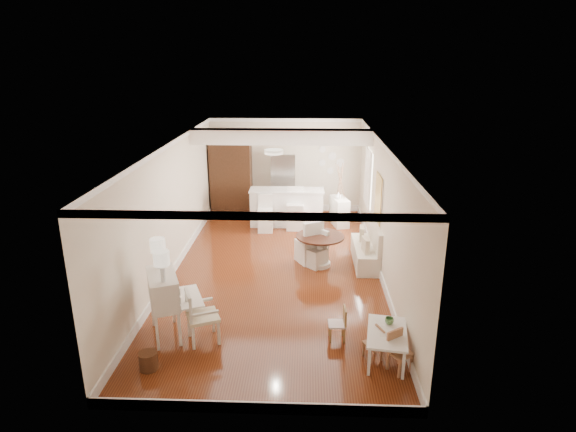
# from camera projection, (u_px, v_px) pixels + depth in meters

# --- Properties ---
(room) EXTENTS (9.00, 9.04, 2.82)m
(room) POSITION_uv_depth(u_px,v_px,m) (279.00, 180.00, 10.31)
(room) COLOR maroon
(room) RESTS_ON ground
(secretary_bureau) EXTENTS (1.16, 1.17, 1.13)m
(secretary_bureau) POSITION_uv_depth(u_px,v_px,m) (164.00, 305.00, 7.98)
(secretary_bureau) COLOR white
(secretary_bureau) RESTS_ON ground
(gustavian_armchair) EXTENTS (0.70, 0.70, 0.93)m
(gustavian_armchair) POSITION_uv_depth(u_px,v_px,m) (203.00, 315.00, 7.87)
(gustavian_armchair) COLOR silver
(gustavian_armchair) RESTS_ON ground
(wicker_basket) EXTENTS (0.32, 0.32, 0.28)m
(wicker_basket) POSITION_uv_depth(u_px,v_px,m) (148.00, 361.00, 7.23)
(wicker_basket) COLOR #502D19
(wicker_basket) RESTS_ON ground
(kids_table) EXTENTS (0.73, 1.06, 0.49)m
(kids_table) POSITION_uv_depth(u_px,v_px,m) (386.00, 346.00, 7.43)
(kids_table) COLOR silver
(kids_table) RESTS_ON ground
(kids_chair_a) EXTENTS (0.34, 0.34, 0.53)m
(kids_chair_a) POSITION_uv_depth(u_px,v_px,m) (373.00, 344.00, 7.44)
(kids_chair_a) COLOR #A6714B
(kids_chair_a) RESTS_ON ground
(kids_chair_b) EXTENTS (0.30, 0.30, 0.60)m
(kids_chair_b) POSITION_uv_depth(u_px,v_px,m) (337.00, 323.00, 7.95)
(kids_chair_b) COLOR olive
(kids_chair_b) RESTS_ON ground
(kids_chair_c) EXTENTS (0.43, 0.43, 0.64)m
(kids_chair_c) POSITION_uv_depth(u_px,v_px,m) (400.00, 352.00, 7.13)
(kids_chair_c) COLOR #B77A53
(kids_chair_c) RESTS_ON ground
(banquette) EXTENTS (0.52, 1.60, 0.98)m
(banquette) POSITION_uv_depth(u_px,v_px,m) (365.00, 243.00, 10.87)
(banquette) COLOR silver
(banquette) RESTS_ON ground
(dining_table) EXTENTS (1.36, 1.36, 0.73)m
(dining_table) POSITION_uv_depth(u_px,v_px,m) (320.00, 251.00, 10.76)
(dining_table) COLOR #462216
(dining_table) RESTS_ON ground
(slip_chair_near) EXTENTS (0.57, 0.57, 0.84)m
(slip_chair_near) POSITION_uv_depth(u_px,v_px,m) (316.00, 249.00, 10.74)
(slip_chair_near) COLOR white
(slip_chair_near) RESTS_ON ground
(slip_chair_far) EXTENTS (0.67, 0.68, 1.02)m
(slip_chair_far) POSITION_uv_depth(u_px,v_px,m) (309.00, 241.00, 10.95)
(slip_chair_far) COLOR white
(slip_chair_far) RESTS_ON ground
(breakfast_counter) EXTENTS (2.05, 0.65, 1.03)m
(breakfast_counter) POSITION_uv_depth(u_px,v_px,m) (287.00, 207.00, 13.40)
(breakfast_counter) COLOR white
(breakfast_counter) RESTS_ON ground
(bar_stool_left) EXTENTS (0.42, 0.42, 0.99)m
(bar_stool_left) POSITION_uv_depth(u_px,v_px,m) (265.00, 214.00, 12.90)
(bar_stool_left) COLOR white
(bar_stool_left) RESTS_ON ground
(bar_stool_right) EXTENTS (0.46, 0.46, 1.15)m
(bar_stool_right) POSITION_uv_depth(u_px,v_px,m) (295.00, 209.00, 13.06)
(bar_stool_right) COLOR white
(bar_stool_right) RESTS_ON ground
(pantry_cabinet) EXTENTS (1.20, 0.60, 2.30)m
(pantry_cabinet) POSITION_uv_depth(u_px,v_px,m) (231.00, 176.00, 14.29)
(pantry_cabinet) COLOR #381E11
(pantry_cabinet) RESTS_ON ground
(fridge) EXTENTS (0.75, 0.65, 1.80)m
(fridge) POSITION_uv_depth(u_px,v_px,m) (295.00, 185.00, 14.27)
(fridge) COLOR silver
(fridge) RESTS_ON ground
(sideboard) EXTENTS (0.55, 0.88, 0.78)m
(sideboard) POSITION_uv_depth(u_px,v_px,m) (339.00, 211.00, 13.45)
(sideboard) COLOR silver
(sideboard) RESTS_ON ground
(pencil_cup) EXTENTS (0.15, 0.15, 0.11)m
(pencil_cup) POSITION_uv_depth(u_px,v_px,m) (389.00, 321.00, 7.55)
(pencil_cup) COLOR #568C52
(pencil_cup) RESTS_ON kids_table
(branch_vase) EXTENTS (0.16, 0.16, 0.17)m
(branch_vase) POSITION_uv_depth(u_px,v_px,m) (338.00, 195.00, 13.29)
(branch_vase) COLOR white
(branch_vase) RESTS_ON sideboard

